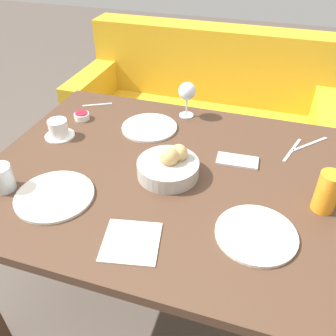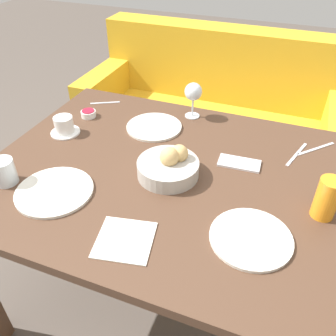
{
  "view_description": "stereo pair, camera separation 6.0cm",
  "coord_description": "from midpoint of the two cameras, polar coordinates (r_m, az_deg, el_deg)",
  "views": [
    {
      "loc": [
        0.3,
        -0.95,
        1.5
      ],
      "look_at": [
        0.01,
        -0.02,
        0.77
      ],
      "focal_mm": 38.0,
      "sensor_mm": 36.0,
      "label": 1
    },
    {
      "loc": [
        0.36,
        -0.93,
        1.5
      ],
      "look_at": [
        0.01,
        -0.02,
        0.77
      ],
      "focal_mm": 38.0,
      "sensor_mm": 36.0,
      "label": 2
    }
  ],
  "objects": [
    {
      "name": "plate_far_center",
      "position": [
        1.5,
        -4.15,
        6.5
      ],
      "size": [
        0.23,
        0.23,
        0.01
      ],
      "color": "silver",
      "rests_on": "dining_table"
    },
    {
      "name": "juice_glass",
      "position": [
        1.16,
        22.84,
        -3.59
      ],
      "size": [
        0.07,
        0.07,
        0.13
      ],
      "color": "orange",
      "rests_on": "dining_table"
    },
    {
      "name": "plate_near_left",
      "position": [
        1.21,
        -19.08,
        -4.26
      ],
      "size": [
        0.25,
        0.25,
        0.01
      ],
      "color": "silver",
      "rests_on": "dining_table"
    },
    {
      "name": "cell_phone",
      "position": [
        1.32,
        9.8,
        1.15
      ],
      "size": [
        0.15,
        0.08,
        0.01
      ],
      "color": "silver",
      "rests_on": "dining_table"
    },
    {
      "name": "bread_basket",
      "position": [
        1.22,
        -1.25,
        0.27
      ],
      "size": [
        0.21,
        0.21,
        0.11
      ],
      "color": "#B2ADA3",
      "rests_on": "dining_table"
    },
    {
      "name": "ground_plane",
      "position": [
        1.8,
        -0.97,
        -19.45
      ],
      "size": [
        10.0,
        10.0,
        0.0
      ],
      "primitive_type": "plane",
      "color": "#564C44"
    },
    {
      "name": "plate_near_right",
      "position": [
        1.05,
        12.35,
        -10.35
      ],
      "size": [
        0.23,
        0.23,
        0.01
      ],
      "color": "silver",
      "rests_on": "dining_table"
    },
    {
      "name": "wine_glass",
      "position": [
        1.54,
        1.96,
        12.02
      ],
      "size": [
        0.08,
        0.08,
        0.16
      ],
      "color": "silver",
      "rests_on": "dining_table"
    },
    {
      "name": "coffee_cup",
      "position": [
        1.5,
        -18.24,
        5.9
      ],
      "size": [
        0.12,
        0.12,
        0.07
      ],
      "color": "white",
      "rests_on": "dining_table"
    },
    {
      "name": "jam_bowl_berry",
      "position": [
        1.61,
        -14.71,
        8.05
      ],
      "size": [
        0.07,
        0.07,
        0.03
      ],
      "color": "white",
      "rests_on": "dining_table"
    },
    {
      "name": "dining_table",
      "position": [
        1.31,
        -1.26,
        -3.74
      ],
      "size": [
        1.28,
        0.99,
        0.74
      ],
      "color": "#4C3323",
      "rests_on": "ground_plane"
    },
    {
      "name": "knife_silver",
      "position": [
        1.49,
        20.79,
        3.63
      ],
      "size": [
        0.13,
        0.14,
        0.0
      ],
      "color": "#B7B7BC",
      "rests_on": "dining_table"
    },
    {
      "name": "fork_silver",
      "position": [
        1.43,
        18.18,
        2.76
      ],
      "size": [
        0.06,
        0.18,
        0.0
      ],
      "color": "#B7B7BC",
      "rests_on": "dining_table"
    },
    {
      "name": "couch",
      "position": [
        2.34,
        4.77,
        6.72
      ],
      "size": [
        1.55,
        0.7,
        0.9
      ],
      "color": "gold",
      "rests_on": "ground_plane"
    },
    {
      "name": "spoon_coffee",
      "position": [
        1.72,
        -12.25,
        9.89
      ],
      "size": [
        0.13,
        0.07,
        0.0
      ],
      "color": "#B7B7BC",
      "rests_on": "dining_table"
    },
    {
      "name": "napkin",
      "position": [
        1.02,
        -7.55,
        -11.68
      ],
      "size": [
        0.19,
        0.19,
        0.0
      ],
      "color": "silver",
      "rests_on": "dining_table"
    },
    {
      "name": "water_tumbler",
      "position": [
        1.29,
        -26.37,
        -1.47
      ],
      "size": [
        0.08,
        0.08,
        0.09
      ],
      "color": "silver",
      "rests_on": "dining_table"
    }
  ]
}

